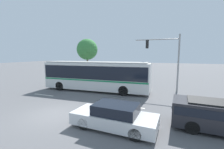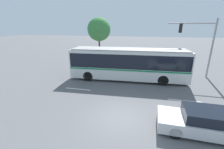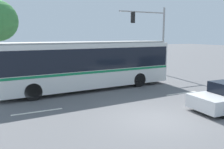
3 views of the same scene
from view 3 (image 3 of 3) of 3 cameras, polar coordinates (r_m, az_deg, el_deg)
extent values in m
plane|color=#5B5B5E|center=(10.70, 10.81, -10.66)|extent=(140.00, 140.00, 0.00)
cube|color=silver|center=(16.07, -5.55, 2.40)|extent=(11.76, 3.09, 2.87)
cube|color=black|center=(16.02, -5.57, 4.03)|extent=(11.53, 3.12, 1.38)
cube|color=#147A47|center=(16.12, -5.53, 1.18)|extent=(11.64, 3.12, 0.14)
cube|color=#959592|center=(15.96, -5.63, 7.70)|extent=(11.28, 2.87, 0.10)
cylinder|color=black|center=(14.09, -18.53, -3.95)|extent=(1.01, 0.35, 1.00)
cylinder|color=black|center=(16.18, -20.01, -2.35)|extent=(1.01, 0.35, 1.00)
cylinder|color=black|center=(17.00, 6.49, -1.28)|extent=(1.01, 0.35, 1.00)
cylinder|color=black|center=(18.76, 2.62, -0.22)|extent=(1.01, 0.35, 1.00)
cylinder|color=black|center=(12.83, 20.51, -6.19)|extent=(0.65, 0.24, 0.64)
cylinder|color=gray|center=(22.54, 12.25, 7.75)|extent=(0.18, 0.18, 6.13)
cylinder|color=gray|center=(21.26, 7.45, 14.73)|extent=(4.62, 0.12, 0.12)
cube|color=black|center=(20.69, 5.07, 13.53)|extent=(0.30, 0.22, 0.90)
cylinder|color=red|center=(20.82, 4.90, 14.33)|extent=(0.18, 0.02, 0.18)
cylinder|color=yellow|center=(20.79, 4.89, 13.51)|extent=(0.18, 0.02, 0.18)
cylinder|color=green|center=(20.77, 4.88, 12.69)|extent=(0.18, 0.02, 0.18)
cube|color=#286028|center=(19.21, -12.77, -0.20)|extent=(6.72, 1.09, 1.01)
cube|color=#B22D6B|center=(19.11, -12.85, 1.93)|extent=(6.58, 1.03, 0.42)
cylinder|color=brown|center=(22.31, -25.49, 3.81)|extent=(0.26, 0.26, 3.62)
cube|color=silver|center=(12.06, -17.55, -8.58)|extent=(2.40, 0.16, 0.01)
cube|color=silver|center=(15.70, 16.43, -4.36)|extent=(2.40, 0.16, 0.01)
camera|label=1|loc=(13.29, 63.56, 5.67)|focal=24.32mm
camera|label=2|loc=(7.57, 66.48, 17.78)|focal=24.19mm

